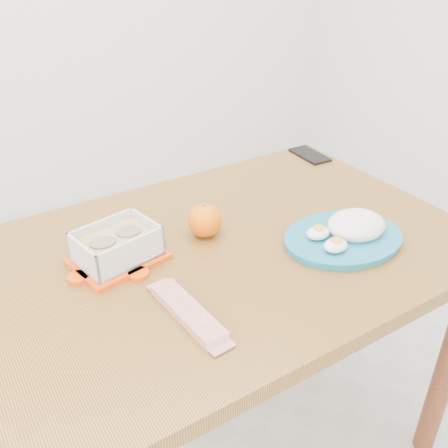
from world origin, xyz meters
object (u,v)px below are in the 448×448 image
dining_table (224,280)px  smartphone (310,155)px  rice_plate (348,231)px  food_container (117,246)px  orange_fruit (205,220)px

dining_table → smartphone: bearing=30.1°
rice_plate → smartphone: size_ratio=2.20×
food_container → rice_plate: bearing=-34.1°
food_container → smartphone: (0.75, 0.28, -0.04)m
dining_table → food_container: size_ratio=5.42×
food_container → orange_fruit: size_ratio=2.73×
dining_table → food_container: 0.28m
food_container → smartphone: food_container is taller
food_container → orange_fruit: (0.22, 0.01, 0.00)m
food_container → dining_table: bearing=-28.1°
dining_table → smartphone: (0.51, 0.34, 0.11)m
rice_plate → orange_fruit: bearing=151.1°
orange_fruit → smartphone: orange_fruit is taller
rice_plate → smartphone: rice_plate is taller
food_container → smartphone: size_ratio=1.58×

